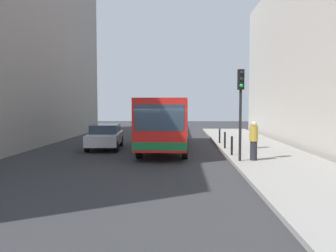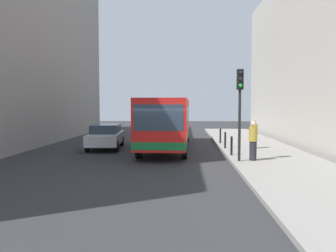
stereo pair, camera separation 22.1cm
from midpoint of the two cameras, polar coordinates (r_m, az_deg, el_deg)
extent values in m
plane|color=#2D2D30|center=(16.87, -1.28, -5.62)|extent=(80.00, 80.00, 0.00)
cube|color=gray|center=(17.40, 16.84, -5.24)|extent=(4.40, 40.00, 0.15)
cube|color=red|center=(21.03, -0.47, 0.99)|extent=(2.75, 11.05, 2.50)
cube|color=#197238|center=(21.09, -0.47, -1.59)|extent=(2.77, 11.08, 0.36)
cube|color=#2D3D4C|center=(15.56, -1.85, 1.38)|extent=(2.26, 0.11, 1.20)
cube|color=#2D3D4C|center=(21.51, -0.38, 1.98)|extent=(2.74, 9.46, 1.00)
cylinder|color=black|center=(17.20, 2.41, -3.76)|extent=(0.30, 1.01, 1.00)
cylinder|color=black|center=(17.39, -5.08, -3.69)|extent=(0.30, 1.01, 1.00)
cylinder|color=black|center=(24.96, 2.73, -1.49)|extent=(0.30, 1.01, 1.00)
cylinder|color=black|center=(25.09, -2.44, -1.47)|extent=(0.30, 1.01, 1.00)
cube|color=silver|center=(21.43, -10.58, -2.00)|extent=(2.14, 4.53, 0.64)
cube|color=#2D3D4C|center=(21.53, -10.54, -0.42)|extent=(1.79, 2.58, 0.52)
cylinder|color=black|center=(19.88, -8.84, -3.34)|extent=(0.27, 0.66, 0.64)
cylinder|color=black|center=(20.13, -13.49, -3.31)|extent=(0.27, 0.66, 0.64)
cylinder|color=black|center=(22.85, -8.00, -2.44)|extent=(0.27, 0.66, 0.64)
cylinder|color=black|center=(23.07, -12.06, -2.43)|extent=(0.27, 0.66, 0.64)
cylinder|color=black|center=(15.83, 11.41, 0.09)|extent=(0.12, 0.12, 3.20)
cube|color=black|center=(15.85, 11.51, 7.51)|extent=(0.28, 0.24, 0.90)
sphere|color=black|center=(15.74, 11.60, 8.55)|extent=(0.16, 0.16, 0.16)
sphere|color=black|center=(15.72, 11.58, 7.54)|extent=(0.16, 0.16, 0.16)
sphere|color=green|center=(15.70, 11.57, 6.52)|extent=(0.16, 0.16, 0.16)
cylinder|color=black|center=(17.69, 10.11, -3.21)|extent=(0.11, 0.11, 0.95)
cylinder|color=black|center=(20.39, 9.04, -2.31)|extent=(0.11, 0.11, 0.95)
cylinder|color=black|center=(23.10, 8.22, -1.62)|extent=(0.11, 0.11, 0.95)
cylinder|color=#26262D|center=(16.26, 13.53, -3.97)|extent=(0.32, 0.32, 0.87)
cylinder|color=gold|center=(16.18, 13.57, -1.26)|extent=(0.38, 0.38, 0.67)
sphere|color=beige|center=(16.15, 13.59, 0.36)|extent=(0.24, 0.24, 0.24)
cylinder|color=#26262D|center=(20.75, 13.61, -2.48)|extent=(0.32, 0.32, 0.79)
cylinder|color=gold|center=(20.69, 13.64, -0.55)|extent=(0.38, 0.38, 0.61)
sphere|color=#8C6647|center=(20.67, 13.65, 0.59)|extent=(0.22, 0.22, 0.22)
camera|label=1|loc=(0.11, -90.33, -0.02)|focal=37.03mm
camera|label=2|loc=(0.11, 89.67, 0.02)|focal=37.03mm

